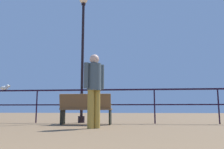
# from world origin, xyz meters

# --- Properties ---
(pier_railing) EXTENTS (19.59, 0.05, 1.10)m
(pier_railing) POSITION_xyz_m (-0.00, 7.84, 0.81)
(pier_railing) COLOR black
(pier_railing) RESTS_ON ground_plane
(bench_near_left) EXTENTS (1.52, 0.59, 0.90)m
(bench_near_left) POSITION_xyz_m (-0.11, 7.10, 0.50)
(bench_near_left) COLOR brown
(bench_near_left) RESTS_ON ground_plane
(lamppost_center) EXTENTS (0.31, 0.31, 4.66)m
(lamppost_center) POSITION_xyz_m (-0.47, 8.09, 2.85)
(lamppost_center) COLOR black
(lamppost_center) RESTS_ON ground_plane
(person_by_bench) EXTENTS (0.44, 0.44, 1.78)m
(person_by_bench) POSITION_xyz_m (0.37, 5.80, 1.02)
(person_by_bench) COLOR #AB8834
(person_by_bench) RESTS_ON ground_plane
(seagull_on_rail) EXTENTS (0.41, 0.20, 0.19)m
(seagull_on_rail) POSITION_xyz_m (-3.13, 7.85, 1.19)
(seagull_on_rail) COLOR silver
(seagull_on_rail) RESTS_ON pier_railing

